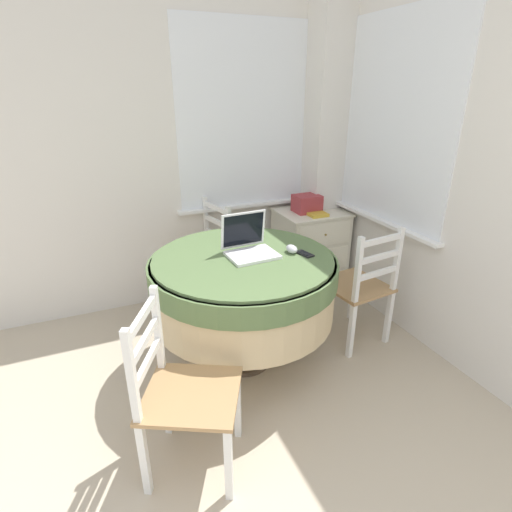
# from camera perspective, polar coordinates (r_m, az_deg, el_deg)

# --- Properties ---
(corner_room_shell) EXTENTS (4.11, 4.91, 2.55)m
(corner_room_shell) POSITION_cam_1_polar(r_m,az_deg,el_deg) (2.41, 9.17, 12.34)
(corner_room_shell) COLOR silver
(corner_room_shell) RESTS_ON ground_plane
(round_dining_table) EXTENTS (1.16, 1.16, 0.76)m
(round_dining_table) POSITION_cam_1_polar(r_m,az_deg,el_deg) (2.50, -1.82, -3.82)
(round_dining_table) COLOR #4C3D2D
(round_dining_table) RESTS_ON ground_plane
(laptop) EXTENTS (0.31, 0.28, 0.25)m
(laptop) POSITION_cam_1_polar(r_m,az_deg,el_deg) (2.44, -0.99, 1.46)
(laptop) COLOR white
(laptop) RESTS_ON round_dining_table
(computer_mouse) EXTENTS (0.06, 0.10, 0.05)m
(computer_mouse) POSITION_cam_1_polar(r_m,az_deg,el_deg) (2.48, 5.12, 1.01)
(computer_mouse) COLOR silver
(computer_mouse) RESTS_ON round_dining_table
(cell_phone) EXTENTS (0.08, 0.13, 0.01)m
(cell_phone) POSITION_cam_1_polar(r_m,az_deg,el_deg) (2.47, 6.96, 0.33)
(cell_phone) COLOR black
(cell_phone) RESTS_ON round_dining_table
(dining_chair_near_back_window) EXTENTS (0.51, 0.49, 0.88)m
(dining_chair_near_back_window) POSITION_cam_1_polar(r_m,az_deg,el_deg) (3.28, -7.52, -0.27)
(dining_chair_near_back_window) COLOR #A87F51
(dining_chair_near_back_window) RESTS_ON ground_plane
(dining_chair_near_right_window) EXTENTS (0.45, 0.47, 0.88)m
(dining_chair_near_right_window) POSITION_cam_1_polar(r_m,az_deg,el_deg) (2.88, 14.54, -4.32)
(dining_chair_near_right_window) COLOR #A87F51
(dining_chair_near_right_window) RESTS_ON ground_plane
(dining_chair_camera_near) EXTENTS (0.56, 0.55, 0.88)m
(dining_chair_camera_near) POSITION_cam_1_polar(r_m,az_deg,el_deg) (1.95, -10.59, -18.66)
(dining_chair_camera_near) COLOR #A87F51
(dining_chair_camera_near) RESTS_ON ground_plane
(corner_cabinet) EXTENTS (0.57, 0.50, 0.72)m
(corner_cabinet) POSITION_cam_1_polar(r_m,az_deg,el_deg) (3.62, 7.63, 0.89)
(corner_cabinet) COLOR silver
(corner_cabinet) RESTS_ON ground_plane
(storage_box) EXTENTS (0.22, 0.18, 0.15)m
(storage_box) POSITION_cam_1_polar(r_m,az_deg,el_deg) (3.46, 7.28, 7.45)
(storage_box) COLOR #9E3338
(storage_box) RESTS_ON corner_cabinet
(book_on_cabinet) EXTENTS (0.15, 0.22, 0.02)m
(book_on_cabinet) POSITION_cam_1_polar(r_m,az_deg,el_deg) (3.41, 8.40, 6.11)
(book_on_cabinet) COLOR gold
(book_on_cabinet) RESTS_ON corner_cabinet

